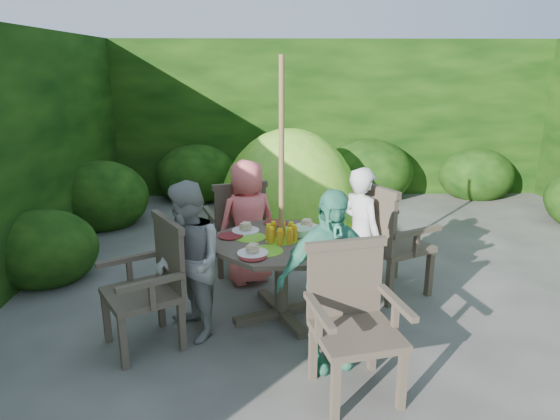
{
  "coord_description": "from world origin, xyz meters",
  "views": [
    {
      "loc": [
        -1.09,
        -4.62,
        2.14
      ],
      "look_at": [
        -0.96,
        -0.26,
        0.85
      ],
      "focal_mm": 32.0,
      "sensor_mm": 36.0,
      "label": 1
    }
  ],
  "objects_px": {
    "patio_table": "(282,252)",
    "garden_chair_right": "(387,238)",
    "garden_chair_front": "(352,318)",
    "child_back": "(248,222)",
    "parasol_pole": "(281,195)",
    "child_left": "(189,262)",
    "garden_chair_left": "(151,283)",
    "dome_tent": "(289,214)",
    "child_front": "(329,280)",
    "child_right": "(361,235)",
    "garden_chair_back": "(237,225)"
  },
  "relations": [
    {
      "from": "patio_table",
      "to": "garden_chair_right",
      "type": "height_order",
      "value": "garden_chair_right"
    },
    {
      "from": "garden_chair_front",
      "to": "child_back",
      "type": "distance_m",
      "value": 1.9
    },
    {
      "from": "parasol_pole",
      "to": "child_left",
      "type": "relative_size",
      "value": 1.72
    },
    {
      "from": "patio_table",
      "to": "garden_chair_right",
      "type": "distance_m",
      "value": 1.08
    },
    {
      "from": "parasol_pole",
      "to": "garden_chair_left",
      "type": "height_order",
      "value": "parasol_pole"
    },
    {
      "from": "dome_tent",
      "to": "child_front",
      "type": "bearing_deg",
      "value": -72.8
    },
    {
      "from": "child_right",
      "to": "child_left",
      "type": "bearing_deg",
      "value": 82.85
    },
    {
      "from": "garden_chair_back",
      "to": "child_front",
      "type": "relative_size",
      "value": 0.72
    },
    {
      "from": "garden_chair_front",
      "to": "child_right",
      "type": "bearing_deg",
      "value": 64.82
    },
    {
      "from": "garden_chair_right",
      "to": "child_back",
      "type": "relative_size",
      "value": 0.84
    },
    {
      "from": "garden_chair_right",
      "to": "child_back",
      "type": "xyz_separation_m",
      "value": [
        -1.32,
        0.32,
        0.07
      ]
    },
    {
      "from": "child_back",
      "to": "garden_chair_right",
      "type": "bearing_deg",
      "value": 140.24
    },
    {
      "from": "parasol_pole",
      "to": "child_right",
      "type": "height_order",
      "value": "parasol_pole"
    },
    {
      "from": "garden_chair_right",
      "to": "child_left",
      "type": "height_order",
      "value": "child_left"
    },
    {
      "from": "child_left",
      "to": "dome_tent",
      "type": "relative_size",
      "value": 0.5
    },
    {
      "from": "garden_chair_front",
      "to": "child_left",
      "type": "height_order",
      "value": "child_left"
    },
    {
      "from": "child_right",
      "to": "child_back",
      "type": "height_order",
      "value": "child_right"
    },
    {
      "from": "child_back",
      "to": "patio_table",
      "type": "bearing_deg",
      "value": 87.12
    },
    {
      "from": "garden_chair_left",
      "to": "child_left",
      "type": "height_order",
      "value": "child_left"
    },
    {
      "from": "child_front",
      "to": "parasol_pole",
      "type": "bearing_deg",
      "value": 95.26
    },
    {
      "from": "patio_table",
      "to": "garden_chair_right",
      "type": "relative_size",
      "value": 1.51
    },
    {
      "from": "garden_chair_right",
      "to": "garden_chair_front",
      "type": "xyz_separation_m",
      "value": [
        -0.57,
        -1.42,
        -0.04
      ]
    },
    {
      "from": "parasol_pole",
      "to": "patio_table",
      "type": "bearing_deg",
      "value": 35.63
    },
    {
      "from": "patio_table",
      "to": "garden_chair_front",
      "type": "xyz_separation_m",
      "value": [
        0.44,
        -1.01,
        -0.07
      ]
    },
    {
      "from": "parasol_pole",
      "to": "child_back",
      "type": "relative_size",
      "value": 1.76
    },
    {
      "from": "child_left",
      "to": "child_front",
      "type": "distance_m",
      "value": 1.13
    },
    {
      "from": "garden_chair_front",
      "to": "child_front",
      "type": "relative_size",
      "value": 0.73
    },
    {
      "from": "garden_chair_back",
      "to": "garden_chair_right",
      "type": "bearing_deg",
      "value": 139.58
    },
    {
      "from": "patio_table",
      "to": "garden_chair_right",
      "type": "xyz_separation_m",
      "value": [
        1.0,
        0.41,
        -0.03
      ]
    },
    {
      "from": "garden_chair_left",
      "to": "child_right",
      "type": "height_order",
      "value": "child_right"
    },
    {
      "from": "garden_chair_back",
      "to": "child_front",
      "type": "height_order",
      "value": "child_front"
    },
    {
      "from": "garden_chair_left",
      "to": "child_front",
      "type": "relative_size",
      "value": 0.73
    },
    {
      "from": "child_left",
      "to": "garden_chair_back",
      "type": "bearing_deg",
      "value": 137.66
    },
    {
      "from": "garden_chair_front",
      "to": "garden_chair_back",
      "type": "bearing_deg",
      "value": 101.02
    },
    {
      "from": "patio_table",
      "to": "child_back",
      "type": "xyz_separation_m",
      "value": [
        -0.31,
        0.73,
        0.03
      ]
    },
    {
      "from": "parasol_pole",
      "to": "child_right",
      "type": "bearing_deg",
      "value": 22.83
    },
    {
      "from": "garden_chair_right",
      "to": "garden_chair_left",
      "type": "xyz_separation_m",
      "value": [
        -2.02,
        -0.83,
        -0.04
      ]
    },
    {
      "from": "garden_chair_back",
      "to": "dome_tent",
      "type": "bearing_deg",
      "value": -125.66
    },
    {
      "from": "parasol_pole",
      "to": "garden_chair_front",
      "type": "bearing_deg",
      "value": -66.36
    },
    {
      "from": "patio_table",
      "to": "child_front",
      "type": "distance_m",
      "value": 0.8
    },
    {
      "from": "child_left",
      "to": "child_right",
      "type": "bearing_deg",
      "value": 83.56
    },
    {
      "from": "garden_chair_left",
      "to": "child_left",
      "type": "distance_m",
      "value": 0.32
    },
    {
      "from": "child_left",
      "to": "child_back",
      "type": "distance_m",
      "value": 1.13
    },
    {
      "from": "garden_chair_right",
      "to": "garden_chair_left",
      "type": "relative_size",
      "value": 1.08
    },
    {
      "from": "garden_chair_right",
      "to": "child_right",
      "type": "bearing_deg",
      "value": 84.37
    },
    {
      "from": "garden_chair_back",
      "to": "child_front",
      "type": "xyz_separation_m",
      "value": [
        0.74,
        -1.74,
        0.15
      ]
    },
    {
      "from": "parasol_pole",
      "to": "child_left",
      "type": "xyz_separation_m",
      "value": [
        -0.74,
        -0.31,
        -0.46
      ]
    },
    {
      "from": "child_back",
      "to": "child_front",
      "type": "height_order",
      "value": "child_front"
    },
    {
      "from": "garden_chair_left",
      "to": "garden_chair_back",
      "type": "xyz_separation_m",
      "value": [
        0.58,
        1.42,
        -0.0
      ]
    },
    {
      "from": "parasol_pole",
      "to": "garden_chair_back",
      "type": "xyz_separation_m",
      "value": [
        -0.43,
        1.01,
        -0.59
      ]
    }
  ]
}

